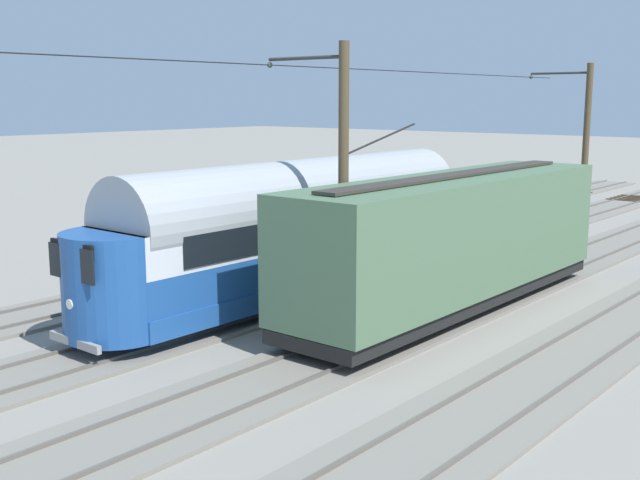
{
  "coord_description": "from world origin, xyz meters",
  "views": [
    {
      "loc": [
        -13.41,
        17.92,
        6.12
      ],
      "look_at": [
        1.92,
        -0.46,
        1.78
      ],
      "focal_mm": 44.04,
      "sensor_mm": 36.0,
      "label": 1
    }
  ],
  "objects_px": {
    "catenary_pole_foreground": "(584,149)",
    "catenary_pole_mid_near": "(341,180)",
    "vintage_streetcar": "(302,226)",
    "boxcar_adjacent": "(453,238)",
    "spare_tie_stack": "(235,242)"
  },
  "relations": [
    {
      "from": "catenary_pole_foreground",
      "to": "catenary_pole_mid_near",
      "type": "xyz_separation_m",
      "value": [
        0.0,
        16.91,
        0.0
      ]
    },
    {
      "from": "catenary_pole_mid_near",
      "to": "vintage_streetcar",
      "type": "bearing_deg",
      "value": -27.32
    },
    {
      "from": "boxcar_adjacent",
      "to": "spare_tie_stack",
      "type": "distance_m",
      "value": 12.42
    },
    {
      "from": "vintage_streetcar",
      "to": "catenary_pole_foreground",
      "type": "xyz_separation_m",
      "value": [
        -2.59,
        -15.57,
        1.71
      ]
    },
    {
      "from": "catenary_pole_foreground",
      "to": "spare_tie_stack",
      "type": "height_order",
      "value": "catenary_pole_foreground"
    },
    {
      "from": "vintage_streetcar",
      "to": "spare_tie_stack",
      "type": "height_order",
      "value": "vintage_streetcar"
    },
    {
      "from": "vintage_streetcar",
      "to": "catenary_pole_foreground",
      "type": "height_order",
      "value": "catenary_pole_foreground"
    },
    {
      "from": "vintage_streetcar",
      "to": "catenary_pole_mid_near",
      "type": "distance_m",
      "value": 3.38
    },
    {
      "from": "spare_tie_stack",
      "to": "catenary_pole_foreground",
      "type": "bearing_deg",
      "value": -132.36
    },
    {
      "from": "vintage_streetcar",
      "to": "catenary_pole_mid_near",
      "type": "height_order",
      "value": "catenary_pole_mid_near"
    },
    {
      "from": "catenary_pole_mid_near",
      "to": "spare_tie_stack",
      "type": "relative_size",
      "value": 3.16
    },
    {
      "from": "catenary_pole_foreground",
      "to": "vintage_streetcar",
      "type": "bearing_deg",
      "value": 80.55
    },
    {
      "from": "boxcar_adjacent",
      "to": "catenary_pole_mid_near",
      "type": "relative_size",
      "value": 1.71
    },
    {
      "from": "catenary_pole_mid_near",
      "to": "spare_tie_stack",
      "type": "distance_m",
      "value": 12.26
    },
    {
      "from": "boxcar_adjacent",
      "to": "catenary_pole_mid_near",
      "type": "height_order",
      "value": "catenary_pole_mid_near"
    }
  ]
}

